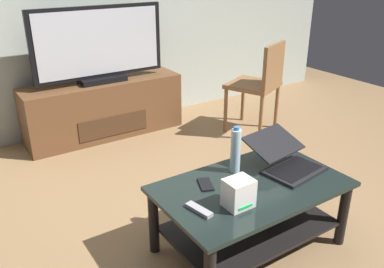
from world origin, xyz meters
name	(u,v)px	position (x,y,z in m)	size (l,w,h in m)	color
ground_plane	(214,239)	(0.00, 0.00, 0.00)	(7.68, 7.68, 0.00)	olive
coffee_table	(251,205)	(0.13, -0.17, 0.30)	(1.08, 0.65, 0.43)	black
media_cabinet	(104,108)	(0.08, 1.91, 0.27)	(1.51, 0.42, 0.54)	brown
television	(100,46)	(0.08, 1.89, 0.88)	(1.23, 0.20, 0.69)	black
dining_chair	(260,82)	(1.39, 1.16, 0.52)	(0.58, 0.58, 0.89)	brown
laptop	(286,159)	(0.43, -0.13, 0.49)	(0.41, 0.45, 0.18)	black
router_box	(239,193)	(-0.07, -0.29, 0.51)	(0.14, 0.12, 0.15)	white
water_bottle_near	(236,151)	(0.15, 0.01, 0.57)	(0.06, 0.06, 0.29)	silver
cell_phone	(206,184)	(-0.09, -0.03, 0.44)	(0.07, 0.14, 0.01)	black
tv_remote	(199,210)	(-0.27, -0.23, 0.44)	(0.04, 0.16, 0.02)	#99999E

